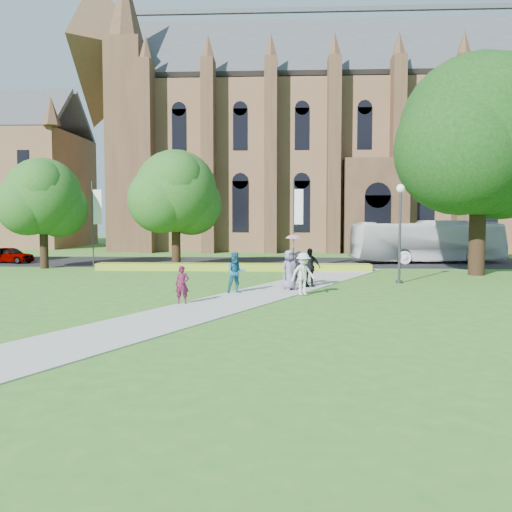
# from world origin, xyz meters

# --- Properties ---
(ground) EXTENTS (160.00, 160.00, 0.00)m
(ground) POSITION_xyz_m (0.00, 0.00, 0.00)
(ground) COLOR #306E21
(ground) RESTS_ON ground
(road) EXTENTS (160.00, 10.00, 0.02)m
(road) POSITION_xyz_m (0.00, 20.00, 0.01)
(road) COLOR black
(road) RESTS_ON ground
(footpath) EXTENTS (15.58, 28.54, 0.04)m
(footpath) POSITION_xyz_m (0.00, 1.00, 0.02)
(footpath) COLOR #B2B2A8
(footpath) RESTS_ON ground
(flower_hedge) EXTENTS (18.00, 1.40, 0.45)m
(flower_hedge) POSITION_xyz_m (-2.00, 13.20, 0.23)
(flower_hedge) COLOR gold
(flower_hedge) RESTS_ON ground
(cathedral) EXTENTS (52.60, 18.25, 28.00)m
(cathedral) POSITION_xyz_m (10.00, 39.73, 12.98)
(cathedral) COLOR brown
(cathedral) RESTS_ON ground
(streetlamp) EXTENTS (0.44, 0.44, 5.24)m
(streetlamp) POSITION_xyz_m (7.50, 6.50, 3.30)
(streetlamp) COLOR #38383D
(streetlamp) RESTS_ON ground
(large_tree) EXTENTS (9.60, 9.60, 13.20)m
(large_tree) POSITION_xyz_m (13.00, 11.00, 8.37)
(large_tree) COLOR #332114
(large_tree) RESTS_ON ground
(street_tree_0) EXTENTS (5.20, 5.20, 7.50)m
(street_tree_0) POSITION_xyz_m (-15.00, 14.00, 4.87)
(street_tree_0) COLOR #332114
(street_tree_0) RESTS_ON ground
(street_tree_1) EXTENTS (5.60, 5.60, 8.05)m
(street_tree_1) POSITION_xyz_m (-6.00, 14.50, 5.22)
(street_tree_1) COLOR #332114
(street_tree_1) RESTS_ON ground
(banner_pole_0) EXTENTS (0.70, 0.10, 6.00)m
(banner_pole_0) POSITION_xyz_m (2.11, 15.20, 3.39)
(banner_pole_0) COLOR #38383D
(banner_pole_0) RESTS_ON ground
(banner_pole_1) EXTENTS (0.70, 0.10, 6.00)m
(banner_pole_1) POSITION_xyz_m (-11.89, 15.20, 3.39)
(banner_pole_1) COLOR #38383D
(banner_pole_1) RESTS_ON ground
(tour_coach) EXTENTS (11.82, 4.50, 3.21)m
(tour_coach) POSITION_xyz_m (12.23, 19.90, 1.63)
(tour_coach) COLOR silver
(tour_coach) RESTS_ON road
(car_0) EXTENTS (3.82, 2.25, 1.22)m
(car_0) POSITION_xyz_m (-19.41, 18.12, 0.63)
(car_0) COLOR gray
(car_0) RESTS_ON road
(pedestrian_0) EXTENTS (0.60, 0.44, 1.53)m
(pedestrian_0) POSITION_xyz_m (-2.68, -1.36, 0.80)
(pedestrian_0) COLOR #51122E
(pedestrian_0) RESTS_ON footpath
(pedestrian_1) EXTENTS (1.06, 0.92, 1.87)m
(pedestrian_1) POSITION_xyz_m (-0.80, 1.95, 0.97)
(pedestrian_1) COLOR #185679
(pedestrian_1) RESTS_ON footpath
(pedestrian_2) EXTENTS (1.41, 1.18, 1.89)m
(pedestrian_2) POSITION_xyz_m (2.27, 1.47, 0.99)
(pedestrian_2) COLOR silver
(pedestrian_2) RESTS_ON footpath
(pedestrian_3) EXTENTS (1.21, 0.70, 1.93)m
(pedestrian_3) POSITION_xyz_m (2.65, 4.43, 1.01)
(pedestrian_3) COLOR black
(pedestrian_3) RESTS_ON footpath
(pedestrian_4) EXTENTS (1.11, 1.04, 1.91)m
(pedestrian_4) POSITION_xyz_m (1.66, 3.15, 1.00)
(pedestrian_4) COLOR slate
(pedestrian_4) RESTS_ON footpath
(pedestrian_5) EXTENTS (1.68, 1.12, 1.74)m
(pedestrian_5) POSITION_xyz_m (2.16, 5.05, 0.91)
(pedestrian_5) COLOR #26262D
(pedestrian_5) RESTS_ON footpath
(parasol) EXTENTS (0.80, 0.80, 0.64)m
(parasol) POSITION_xyz_m (1.84, 3.25, 2.27)
(parasol) COLOR #C38994
(parasol) RESTS_ON pedestrian_4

